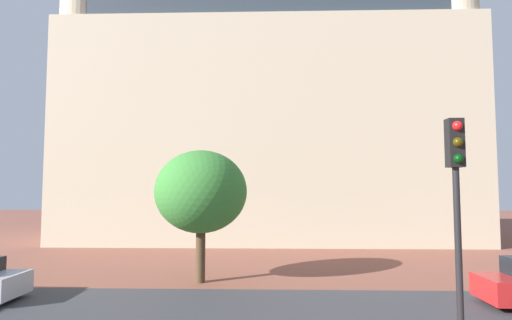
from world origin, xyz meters
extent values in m
plane|color=brown|center=(0.00, 10.00, 0.00)|extent=(120.00, 120.00, 0.00)
cube|color=#38383D|center=(0.00, 7.21, 0.00)|extent=(120.00, 7.17, 0.00)
cube|color=beige|center=(-0.05, 26.59, 7.81)|extent=(29.48, 10.03, 15.62)
cube|color=#2D3842|center=(-0.05, 26.59, 16.82)|extent=(27.12, 9.23, 2.40)
cube|color=beige|center=(1.73, 26.59, 13.42)|extent=(4.75, 4.75, 26.84)
cylinder|color=beige|center=(-13.30, 23.08, 9.12)|extent=(2.80, 2.80, 18.23)
cylinder|color=beige|center=(13.19, 23.08, 9.56)|extent=(2.80, 2.80, 19.11)
cylinder|color=black|center=(-9.10, 9.69, 0.32)|extent=(0.64, 0.22, 0.64)
cylinder|color=black|center=(7.80, 9.67, 0.32)|extent=(0.64, 0.22, 0.64)
cylinder|color=black|center=(3.51, 2.56, 2.10)|extent=(0.12, 0.12, 4.19)
cube|color=black|center=(3.51, 2.56, 4.64)|extent=(0.28, 0.24, 0.90)
sphere|color=red|center=(3.51, 2.43, 4.94)|extent=(0.18, 0.18, 0.18)
sphere|color=#3C3306|center=(3.51, 2.43, 4.64)|extent=(0.18, 0.18, 0.18)
sphere|color=#06330C|center=(3.51, 2.43, 4.34)|extent=(0.18, 0.18, 0.18)
cylinder|color=#4C3823|center=(-2.72, 11.92, 1.09)|extent=(0.39, 0.39, 2.18)
ellipsoid|color=#387F33|center=(-2.72, 11.92, 3.70)|extent=(3.80, 3.80, 3.42)
camera|label=1|loc=(0.07, -5.11, 3.79)|focal=28.93mm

